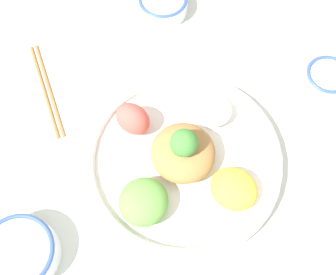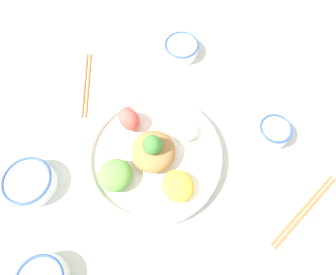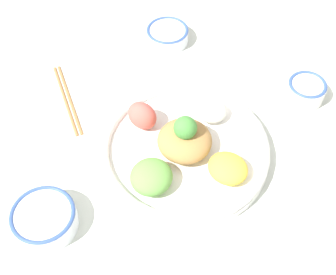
# 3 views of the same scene
# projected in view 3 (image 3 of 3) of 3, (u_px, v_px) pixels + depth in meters

# --- Properties ---
(ground_plane) EXTENTS (2.40, 2.40, 0.00)m
(ground_plane) POSITION_uv_depth(u_px,v_px,m) (180.00, 171.00, 0.90)
(ground_plane) COLOR silver
(salad_platter) EXTENTS (0.33, 0.33, 0.11)m
(salad_platter) POSITION_uv_depth(u_px,v_px,m) (183.00, 148.00, 0.91)
(salad_platter) COLOR white
(salad_platter) RESTS_ON ground_plane
(sauce_bowl_red) EXTENTS (0.10, 0.10, 0.04)m
(sauce_bowl_red) POSITION_uv_depth(u_px,v_px,m) (167.00, 34.00, 1.11)
(sauce_bowl_red) COLOR white
(sauce_bowl_red) RESTS_ON ground_plane
(sauce_bowl_dark) EXTENTS (0.08, 0.08, 0.05)m
(sauce_bowl_dark) POSITION_uv_depth(u_px,v_px,m) (306.00, 90.00, 1.00)
(sauce_bowl_dark) COLOR white
(sauce_bowl_dark) RESTS_ON ground_plane
(rice_bowl_plain) EXTENTS (0.11, 0.11, 0.04)m
(rice_bowl_plain) POSITION_uv_depth(u_px,v_px,m) (44.00, 219.00, 0.82)
(rice_bowl_plain) COLOR white
(rice_bowl_plain) RESTS_ON ground_plane
(chopsticks_pair_far) EXTENTS (0.13, 0.18, 0.01)m
(chopsticks_pair_far) POSITION_uv_depth(u_px,v_px,m) (67.00, 99.00, 1.01)
(chopsticks_pair_far) COLOR #9E6B3D
(chopsticks_pair_far) RESTS_ON ground_plane
(serving_spoon_main) EXTENTS (0.04, 0.13, 0.01)m
(serving_spoon_main) POSITION_uv_depth(u_px,v_px,m) (335.00, 73.00, 1.06)
(serving_spoon_main) COLOR white
(serving_spoon_main) RESTS_ON ground_plane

